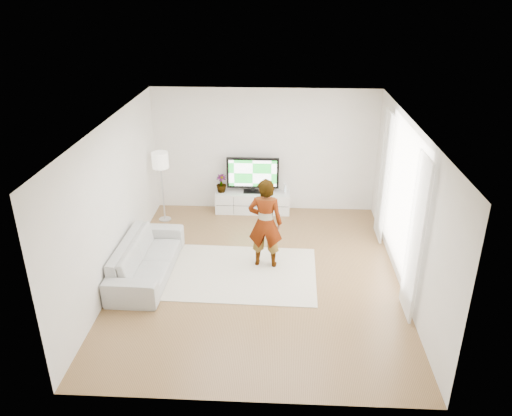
# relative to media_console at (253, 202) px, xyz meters

# --- Properties ---
(floor) EXTENTS (6.00, 6.00, 0.00)m
(floor) POSITION_rel_media_console_xyz_m (0.26, -2.76, -0.24)
(floor) COLOR olive
(floor) RESTS_ON ground
(ceiling) EXTENTS (6.00, 6.00, 0.00)m
(ceiling) POSITION_rel_media_console_xyz_m (0.26, -2.76, 2.56)
(ceiling) COLOR white
(ceiling) RESTS_ON wall_back
(wall_left) EXTENTS (0.02, 6.00, 2.80)m
(wall_left) POSITION_rel_media_console_xyz_m (-2.24, -2.76, 1.16)
(wall_left) COLOR white
(wall_left) RESTS_ON floor
(wall_right) EXTENTS (0.02, 6.00, 2.80)m
(wall_right) POSITION_rel_media_console_xyz_m (2.76, -2.76, 1.16)
(wall_right) COLOR white
(wall_right) RESTS_ON floor
(wall_back) EXTENTS (5.00, 0.02, 2.80)m
(wall_back) POSITION_rel_media_console_xyz_m (0.26, 0.24, 1.16)
(wall_back) COLOR white
(wall_back) RESTS_ON floor
(wall_front) EXTENTS (5.00, 0.02, 2.80)m
(wall_front) POSITION_rel_media_console_xyz_m (0.26, -5.76, 1.16)
(wall_front) COLOR white
(wall_front) RESTS_ON floor
(window) EXTENTS (0.01, 2.60, 2.50)m
(window) POSITION_rel_media_console_xyz_m (2.74, -2.46, 1.21)
(window) COLOR white
(window) RESTS_ON wall_right
(curtain_near) EXTENTS (0.04, 0.70, 2.60)m
(curtain_near) POSITION_rel_media_console_xyz_m (2.66, -3.76, 1.11)
(curtain_near) COLOR white
(curtain_near) RESTS_ON floor
(curtain_far) EXTENTS (0.04, 0.70, 2.60)m
(curtain_far) POSITION_rel_media_console_xyz_m (2.66, -1.16, 1.11)
(curtain_far) COLOR white
(curtain_far) RESTS_ON floor
(media_console) EXTENTS (1.69, 0.48, 0.47)m
(media_console) POSITION_rel_media_console_xyz_m (0.00, 0.00, 0.00)
(media_console) COLOR white
(media_console) RESTS_ON floor
(television) EXTENTS (1.18, 0.23, 0.82)m
(television) POSITION_rel_media_console_xyz_m (-0.00, 0.03, 0.68)
(television) COLOR black
(television) RESTS_ON media_console
(game_console) EXTENTS (0.07, 0.16, 0.21)m
(game_console) POSITION_rel_media_console_xyz_m (0.74, -0.00, 0.34)
(game_console) COLOR white
(game_console) RESTS_ON media_console
(potted_plant) EXTENTS (0.25, 0.25, 0.41)m
(potted_plant) POSITION_rel_media_console_xyz_m (-0.72, 0.00, 0.44)
(potted_plant) COLOR #3F7238
(potted_plant) RESTS_ON media_console
(rug) EXTENTS (2.77, 2.02, 0.01)m
(rug) POSITION_rel_media_console_xyz_m (-0.06, -2.71, -0.23)
(rug) COLOR beige
(rug) RESTS_ON floor
(player) EXTENTS (0.66, 0.46, 1.71)m
(player) POSITION_rel_media_console_xyz_m (0.37, -2.38, 0.63)
(player) COLOR #334772
(player) RESTS_ON rug
(sofa) EXTENTS (0.94, 2.29, 0.66)m
(sofa) POSITION_rel_media_console_xyz_m (-1.75, -2.82, 0.09)
(sofa) COLOR beige
(sofa) RESTS_ON floor
(floor_lamp) EXTENTS (0.35, 0.35, 1.57)m
(floor_lamp) POSITION_rel_media_console_xyz_m (-1.94, -0.54, 1.09)
(floor_lamp) COLOR silver
(floor_lamp) RESTS_ON floor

